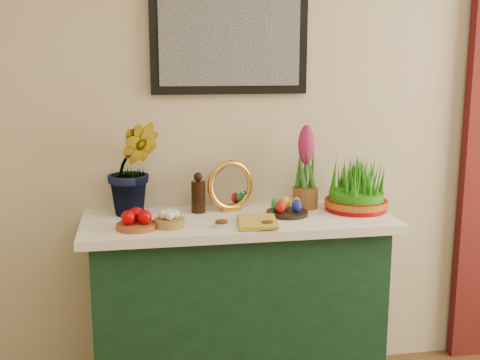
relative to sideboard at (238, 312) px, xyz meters
name	(u,v)px	position (x,y,z in m)	size (l,w,h in m)	color
sideboard	(238,312)	(0.00, 0.00, 0.00)	(1.30, 0.45, 0.85)	#153B24
tablecloth	(238,221)	(0.00, 0.00, 0.45)	(1.40, 0.55, 0.04)	white
hyacinth_green	(133,153)	(-0.46, 0.12, 0.75)	(0.29, 0.24, 0.57)	#2A691F
apple_bowl	(136,220)	(-0.46, -0.12, 0.50)	(0.21, 0.21, 0.09)	#964326
garlic_basket	(169,220)	(-0.32, -0.11, 0.50)	(0.17, 0.17, 0.07)	#A48042
vinegar_cruet	(198,195)	(-0.17, 0.11, 0.55)	(0.07, 0.07, 0.19)	black
mirror	(230,186)	(-0.01, 0.13, 0.58)	(0.24, 0.13, 0.24)	gold
book	(238,222)	(-0.02, -0.14, 0.48)	(0.15, 0.22, 0.03)	gold
spice_dish_left	(222,224)	(-0.10, -0.15, 0.48)	(0.07, 0.07, 0.03)	silver
spice_dish_right	(268,225)	(0.09, -0.20, 0.48)	(0.06, 0.06, 0.03)	silver
egg_plate	(287,209)	(0.23, -0.01, 0.49)	(0.25, 0.25, 0.08)	black
hyacinth_pink	(306,171)	(0.35, 0.11, 0.64)	(0.12, 0.12, 0.40)	brown
wheatgrass_sabzeh	(357,188)	(0.57, 0.02, 0.57)	(0.30, 0.30, 0.24)	#930505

